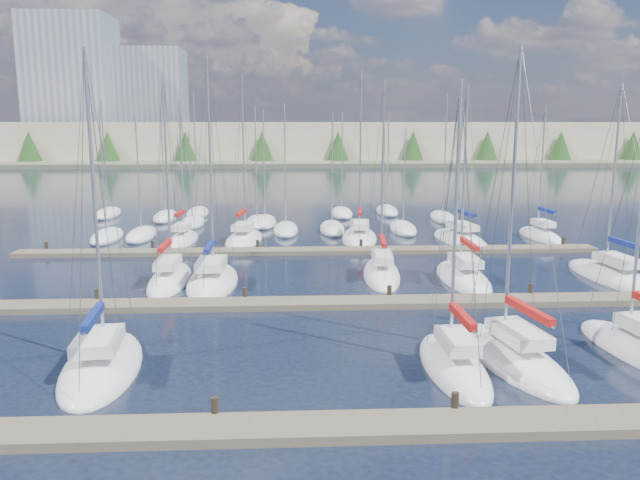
{
  "coord_description": "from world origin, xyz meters",
  "views": [
    {
      "loc": [
        -1.45,
        -16.37,
        9.7
      ],
      "look_at": [
        0.0,
        14.0,
        4.0
      ],
      "focal_mm": 35.0,
      "sensor_mm": 36.0,
      "label": 1
    }
  ],
  "objects_px": {
    "sailboat_d": "(454,366)",
    "sailboat_f": "(638,350)",
    "sailboat_q": "(460,239)",
    "sailboat_k": "(382,273)",
    "sailboat_j": "(213,281)",
    "sailboat_c": "(102,366)",
    "sailboat_o": "(244,239)",
    "sailboat_r": "(540,236)",
    "sailboat_l": "(463,277)",
    "sailboat_m": "(613,277)",
    "sailboat_n": "(183,240)",
    "sailboat_i": "(170,279)",
    "sailboat_e": "(512,357)",
    "sailboat_p": "(359,237)"
  },
  "relations": [
    {
      "from": "sailboat_d",
      "to": "sailboat_f",
      "type": "relative_size",
      "value": 1.06
    },
    {
      "from": "sailboat_q",
      "to": "sailboat_k",
      "type": "relative_size",
      "value": 0.95
    },
    {
      "from": "sailboat_j",
      "to": "sailboat_c",
      "type": "bearing_deg",
      "value": -101.75
    },
    {
      "from": "sailboat_o",
      "to": "sailboat_r",
      "type": "height_order",
      "value": "sailboat_o"
    },
    {
      "from": "sailboat_l",
      "to": "sailboat_f",
      "type": "relative_size",
      "value": 1.12
    },
    {
      "from": "sailboat_m",
      "to": "sailboat_j",
      "type": "bearing_deg",
      "value": 174.91
    },
    {
      "from": "sailboat_n",
      "to": "sailboat_c",
      "type": "height_order",
      "value": "sailboat_c"
    },
    {
      "from": "sailboat_i",
      "to": "sailboat_e",
      "type": "distance_m",
      "value": 21.62
    },
    {
      "from": "sailboat_p",
      "to": "sailboat_m",
      "type": "bearing_deg",
      "value": -39.02
    },
    {
      "from": "sailboat_f",
      "to": "sailboat_c",
      "type": "height_order",
      "value": "sailboat_c"
    },
    {
      "from": "sailboat_q",
      "to": "sailboat_o",
      "type": "xyz_separation_m",
      "value": [
        -18.03,
        0.74,
        0.02
      ]
    },
    {
      "from": "sailboat_q",
      "to": "sailboat_l",
      "type": "relative_size",
      "value": 0.98
    },
    {
      "from": "sailboat_l",
      "to": "sailboat_c",
      "type": "height_order",
      "value": "sailboat_c"
    },
    {
      "from": "sailboat_d",
      "to": "sailboat_f",
      "type": "distance_m",
      "value": 8.41
    },
    {
      "from": "sailboat_i",
      "to": "sailboat_m",
      "type": "bearing_deg",
      "value": -1.37
    },
    {
      "from": "sailboat_r",
      "to": "sailboat_j",
      "type": "bearing_deg",
      "value": -155.14
    },
    {
      "from": "sailboat_d",
      "to": "sailboat_m",
      "type": "relative_size",
      "value": 0.93
    },
    {
      "from": "sailboat_i",
      "to": "sailboat_c",
      "type": "xyz_separation_m",
      "value": [
        -0.06,
        -13.95,
        -0.02
      ]
    },
    {
      "from": "sailboat_r",
      "to": "sailboat_d",
      "type": "bearing_deg",
      "value": -121.4
    },
    {
      "from": "sailboat_i",
      "to": "sailboat_k",
      "type": "distance_m",
      "value": 13.39
    },
    {
      "from": "sailboat_l",
      "to": "sailboat_n",
      "type": "distance_m",
      "value": 24.02
    },
    {
      "from": "sailboat_e",
      "to": "sailboat_j",
      "type": "xyz_separation_m",
      "value": [
        -13.92,
        13.43,
        -0.0
      ]
    },
    {
      "from": "sailboat_p",
      "to": "sailboat_d",
      "type": "distance_m",
      "value": 28.62
    },
    {
      "from": "sailboat_p",
      "to": "sailboat_k",
      "type": "distance_m",
      "value": 13.0
    },
    {
      "from": "sailboat_q",
      "to": "sailboat_r",
      "type": "xyz_separation_m",
      "value": [
        7.33,
        1.16,
        0.02
      ]
    },
    {
      "from": "sailboat_c",
      "to": "sailboat_k",
      "type": "bearing_deg",
      "value": 42.4
    },
    {
      "from": "sailboat_f",
      "to": "sailboat_r",
      "type": "height_order",
      "value": "sailboat_r"
    },
    {
      "from": "sailboat_d",
      "to": "sailboat_e",
      "type": "distance_m",
      "value": 2.77
    },
    {
      "from": "sailboat_o",
      "to": "sailboat_j",
      "type": "distance_m",
      "value": 13.88
    },
    {
      "from": "sailboat_q",
      "to": "sailboat_n",
      "type": "xyz_separation_m",
      "value": [
        -23.06,
        0.71,
        0.03
      ]
    },
    {
      "from": "sailboat_p",
      "to": "sailboat_n",
      "type": "distance_m",
      "value": 14.77
    },
    {
      "from": "sailboat_k",
      "to": "sailboat_j",
      "type": "relative_size",
      "value": 0.91
    },
    {
      "from": "sailboat_p",
      "to": "sailboat_k",
      "type": "relative_size",
      "value": 1.12
    },
    {
      "from": "sailboat_p",
      "to": "sailboat_q",
      "type": "relative_size",
      "value": 1.18
    },
    {
      "from": "sailboat_l",
      "to": "sailboat_o",
      "type": "bearing_deg",
      "value": 137.08
    },
    {
      "from": "sailboat_r",
      "to": "sailboat_j",
      "type": "xyz_separation_m",
      "value": [
        -26.29,
        -14.27,
        -0.01
      ]
    },
    {
      "from": "sailboat_n",
      "to": "sailboat_d",
      "type": "bearing_deg",
      "value": -56.9
    },
    {
      "from": "sailboat_k",
      "to": "sailboat_f",
      "type": "distance_m",
      "value": 16.83
    },
    {
      "from": "sailboat_n",
      "to": "sailboat_m",
      "type": "height_order",
      "value": "sailboat_m"
    },
    {
      "from": "sailboat_p",
      "to": "sailboat_l",
      "type": "xyz_separation_m",
      "value": [
        4.97,
        -14.26,
        -0.01
      ]
    },
    {
      "from": "sailboat_q",
      "to": "sailboat_k",
      "type": "xyz_separation_m",
      "value": [
        -8.3,
        -11.74,
        0.02
      ]
    },
    {
      "from": "sailboat_p",
      "to": "sailboat_m",
      "type": "xyz_separation_m",
      "value": [
        14.46,
        -14.54,
        -0.01
      ]
    },
    {
      "from": "sailboat_m",
      "to": "sailboat_c",
      "type": "distance_m",
      "value": 30.92
    },
    {
      "from": "sailboat_c",
      "to": "sailboat_j",
      "type": "relative_size",
      "value": 0.92
    },
    {
      "from": "sailboat_o",
      "to": "sailboat_c",
      "type": "xyz_separation_m",
      "value": [
        -3.68,
        -27.4,
        -0.01
      ]
    },
    {
      "from": "sailboat_c",
      "to": "sailboat_r",
      "type": "relative_size",
      "value": 1.11
    },
    {
      "from": "sailboat_d",
      "to": "sailboat_n",
      "type": "height_order",
      "value": "sailboat_n"
    },
    {
      "from": "sailboat_m",
      "to": "sailboat_r",
      "type": "bearing_deg",
      "value": 80.65
    },
    {
      "from": "sailboat_m",
      "to": "sailboat_o",
      "type": "bearing_deg",
      "value": 145.21
    },
    {
      "from": "sailboat_e",
      "to": "sailboat_f",
      "type": "relative_size",
      "value": 1.18
    }
  ]
}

